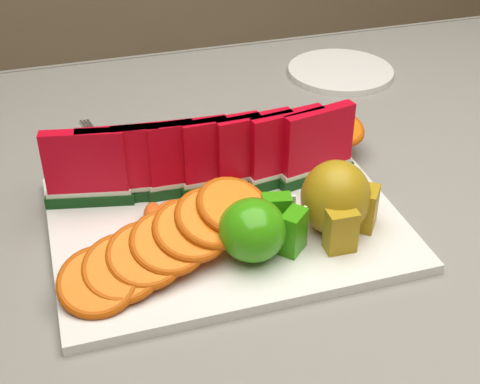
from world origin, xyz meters
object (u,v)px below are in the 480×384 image
at_px(apple_cluster, 258,229).
at_px(fork, 95,153).
at_px(platter, 226,222).
at_px(side_plate, 340,71).
at_px(pear_cluster, 338,201).

xyz_separation_m(apple_cluster, fork, (-0.14, 0.28, -0.04)).
relative_size(platter, apple_cluster, 3.64).
height_order(platter, fork, platter).
bearing_deg(platter, apple_cluster, -77.18).
bearing_deg(side_plate, fork, -161.24).
xyz_separation_m(apple_cluster, side_plate, (0.29, 0.43, -0.04)).
bearing_deg(pear_cluster, platter, 154.59).
distance_m(side_plate, fork, 0.46).
xyz_separation_m(platter, side_plate, (0.31, 0.36, -0.00)).
bearing_deg(apple_cluster, side_plate, 55.84).
distance_m(apple_cluster, fork, 0.32).
xyz_separation_m(pear_cluster, fork, (-0.24, 0.27, -0.05)).
height_order(side_plate, fork, side_plate).
relative_size(platter, side_plate, 1.71).
relative_size(side_plate, fork, 1.21).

